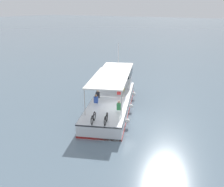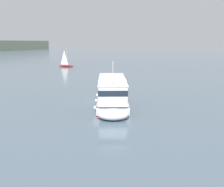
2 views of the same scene
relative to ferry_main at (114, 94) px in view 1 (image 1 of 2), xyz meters
The scene contains 2 objects.
ground_plane 3.53m from the ferry_main, 38.23° to the left, with size 400.00×400.00×0.00m, color slate.
ferry_main is the anchor object (origin of this frame).
Camera 1 is at (16.61, 9.58, 8.78)m, focal length 40.84 mm.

